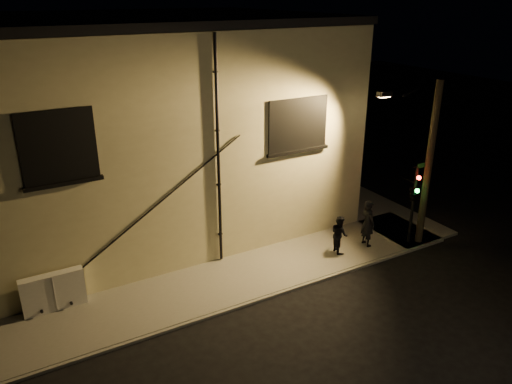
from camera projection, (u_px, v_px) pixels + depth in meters
ground at (303, 286)px, 17.64m from camera, size 90.00×90.00×0.00m
sidewalk at (269, 229)px, 21.72m from camera, size 21.00×16.00×0.12m
building at (133, 121)px, 21.86m from camera, size 16.20×12.23×8.80m
utility_cabinet at (53, 292)px, 15.93m from camera, size 1.94×0.33×1.28m
pedestrian_a at (368, 223)px, 19.89m from camera, size 0.50×0.73×1.94m
pedestrian_b at (339, 234)px, 19.45m from camera, size 0.71×0.84×1.51m
traffic_signal at (413, 193)px, 19.44m from camera, size 1.19×1.97×3.37m
streetlamp_pole at (426, 161)px, 19.25m from camera, size 2.01×1.38×6.71m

